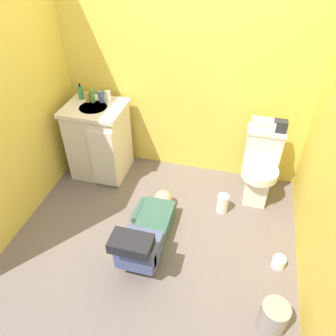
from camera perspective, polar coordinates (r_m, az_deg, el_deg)
name	(u,v)px	position (r m, az deg, el deg)	size (l,w,h in m)	color
ground_plane	(158,229)	(3.16, -1.74, -10.63)	(3.01, 3.00, 0.04)	#695E59
wall_back	(185,64)	(3.29, 3.06, 17.70)	(2.67, 0.08, 2.40)	#E6C74B
toilet	(260,167)	(3.34, 15.72, 0.10)	(0.36, 0.46, 0.75)	silver
vanity_cabinet	(99,140)	(3.59, -11.90, 4.79)	(0.60, 0.53, 0.82)	beige
faucet	(99,95)	(3.49, -11.94, 12.28)	(0.02, 0.02, 0.10)	silver
person_plumber	(147,232)	(2.88, -3.68, -11.16)	(0.39, 1.06, 0.52)	#33594C
tissue_box	(263,124)	(3.18, 16.31, 7.33)	(0.22, 0.11, 0.10)	silver
toiletry_bag	(280,126)	(3.19, 18.99, 6.95)	(0.12, 0.09, 0.11)	#26262D
soap_dispenser	(81,93)	(3.55, -14.97, 12.59)	(0.06, 0.06, 0.17)	#3B8E58
bottle_amber	(88,97)	(3.47, -13.84, 11.93)	(0.05, 0.05, 0.10)	gold
bottle_green	(92,96)	(3.45, -13.07, 12.17)	(0.04, 0.04, 0.14)	#4EA548
bottle_blue	(101,97)	(3.44, -11.57, 12.08)	(0.05, 0.05, 0.11)	#456BBC
bottle_white	(108,96)	(3.42, -10.44, 12.18)	(0.06, 0.06, 0.12)	silver
trash_can	(273,318)	(2.61, 17.83, -23.65)	(0.19, 0.19, 0.28)	gray
paper_towel_roll	(222,203)	(3.27, 9.49, -6.12)	(0.11, 0.11, 0.20)	white
toilet_paper_roll	(279,262)	(2.99, 18.74, -15.28)	(0.11, 0.11, 0.10)	white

